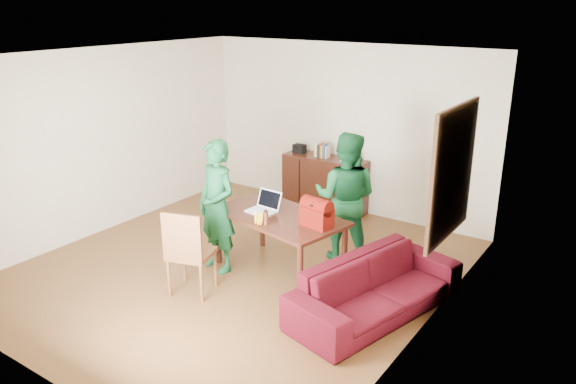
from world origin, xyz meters
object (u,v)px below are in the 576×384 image
Objects in this scene: person_far at (346,197)px; red_bag at (317,215)px; table at (279,222)px; person_near at (217,206)px; laptop at (261,209)px; chair at (192,268)px; sofa at (376,287)px; bottle at (266,217)px.

person_far reaches higher than red_bag.
person_near is (-0.70, -0.36, 0.17)m from table.
red_bag is at bearing 26.44° from person_near.
person_far is 4.65× the size of laptop.
table is 1.21m from chair.
table is 1.06× the size of person_near.
table reaches higher than sofa.
person_far reaches higher than laptop.
sofa is at bearing 4.34° from chair.
red_bag is at bearing 4.59° from laptop.
person_far reaches higher than bottle.
person_near is 0.81× the size of sofa.
red_bag is (1.28, 0.31, 0.06)m from person_near.
table is at bearing 96.26° from sofa.
table is at bearing 98.88° from bottle.
chair is 0.62× the size of person_near.
person_far is at bearing 69.30° from bottle.
table is 0.85× the size of sofa.
chair is 1.06m from bottle.
laptop is at bearing 34.51° from person_far.
person_near is at bearing -178.94° from bottle.
chair is at bearing -64.46° from person_near.
sofa is at bearing 2.89° from table.
chair is at bearing 126.36° from sofa.
bottle reaches higher than sofa.
chair is 5.77× the size of bottle.
person_near is 2.23m from sofa.
chair is at bearing -103.63° from laptop.
sofa is (0.97, -1.02, -0.56)m from person_far.
person_near reaches higher than red_bag.
person_far is (1.04, 1.83, 0.56)m from chair.
laptop is 1.00× the size of red_bag.
table is at bearing 16.80° from laptop.
laptop is at bearing 99.13° from sofa.
bottle is at bearing 109.98° from sofa.
person_far is at bearing 104.82° from red_bag.
person_near is at bearing -142.02° from laptop.
chair is 2.18m from person_far.
sofa is (0.88, -0.16, -0.61)m from red_bag.
table is 0.28m from laptop.
table is 1.04× the size of person_far.
laptop is (-0.24, -0.05, 0.14)m from table.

